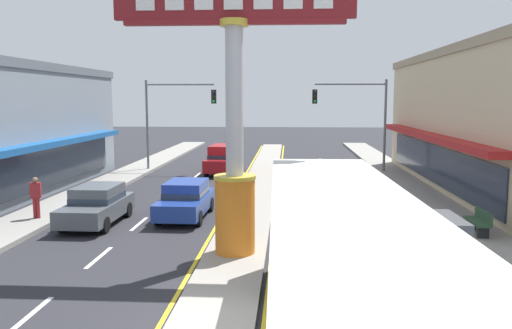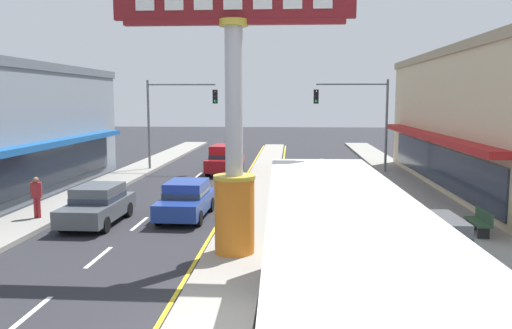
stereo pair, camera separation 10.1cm
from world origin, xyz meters
name	(u,v)px [view 1 (the left image)]	position (x,y,z in m)	size (l,w,h in m)	color
ground_plane	(211,328)	(0.00, 0.00, 0.00)	(160.00, 160.00, 0.00)	#28282D
median_strip	(259,186)	(0.00, 18.00, 0.07)	(1.94, 52.00, 0.14)	gray
sidewalk_left	(93,190)	(-8.76, 16.00, 0.09)	(2.39, 60.00, 0.18)	gray
sidewalk_right	(427,194)	(8.76, 16.00, 0.09)	(2.39, 60.00, 0.18)	gray
lane_markings	(257,192)	(0.00, 16.65, 0.00)	(8.68, 52.00, 0.01)	silver
district_sign	(235,121)	(0.00, 5.16, 4.29)	(7.24, 1.31, 8.48)	orange
traffic_light_left_side	(172,109)	(-6.20, 24.06, 4.25)	(4.86, 0.46, 6.20)	slate
traffic_light_right_side	(358,110)	(6.20, 23.74, 4.25)	(4.86, 0.46, 6.20)	slate
bus_near_right_lane	(341,272)	(2.62, -1.60, 1.87)	(2.79, 11.26, 3.26)	silver
suv_far_right_lane	(224,159)	(-2.61, 23.28, 0.98)	(2.16, 4.70, 1.90)	maroon
sedan_near_left_lane	(186,199)	(-2.62, 10.41, 0.79)	(1.91, 4.34, 1.53)	navy
sedan_mid_left_lane	(432,240)	(5.92, 4.59, 0.79)	(1.91, 4.34, 1.53)	#4C5156
sedan_far_left_oncoming	(97,204)	(-5.92, 9.11, 0.79)	(1.88, 4.32, 1.53)	#4C5156
street_bench	(479,221)	(8.43, 7.77, 0.65)	(0.48, 1.60, 0.88)	#2D4C33
pedestrian_near_kerb	(36,195)	(-8.45, 9.18, 1.12)	(0.45, 0.33, 1.66)	maroon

